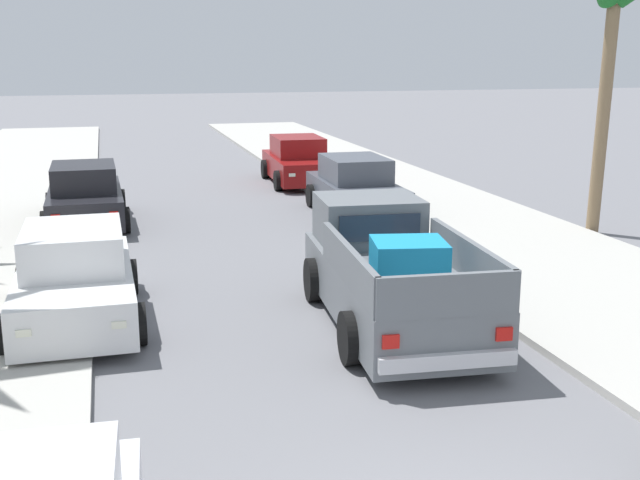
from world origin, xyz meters
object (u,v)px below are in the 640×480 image
object	(u,v)px
car_right_far	(298,162)
car_right_mid	(356,188)
pickup_truck	(389,274)
car_left_mid	(75,279)
car_right_near	(85,197)

from	to	relation	value
car_right_far	car_right_mid	bearing A→B (deg)	-87.14
car_right_mid	car_right_far	bearing A→B (deg)	92.86
pickup_truck	car_left_mid	distance (m)	5.02
car_left_mid	car_right_mid	bearing A→B (deg)	45.62
car_left_mid	car_right_far	bearing A→B (deg)	61.91
car_right_mid	car_right_far	distance (m)	5.43
car_right_near	car_right_far	world-z (taller)	same
pickup_truck	car_right_far	bearing A→B (deg)	82.38
car_left_mid	car_right_far	world-z (taller)	same
pickup_truck	car_right_far	size ratio (longest dim) A/B	1.24
pickup_truck	car_right_far	xyz separation A→B (m)	(1.86, 13.89, -0.08)
pickup_truck	car_right_far	distance (m)	14.02
car_right_near	car_left_mid	world-z (taller)	same
car_right_mid	pickup_truck	bearing A→B (deg)	-104.12
car_right_mid	car_right_far	xyz separation A→B (m)	(-0.27, 5.43, 0.00)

